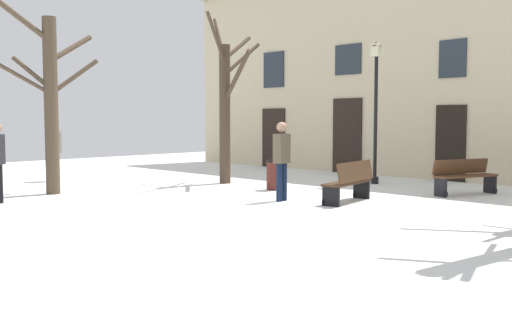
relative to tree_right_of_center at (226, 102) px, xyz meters
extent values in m
plane|color=white|center=(2.78, -3.30, -2.33)|extent=(30.55, 30.55, 0.00)
cube|color=beige|center=(2.78, 5.21, 1.27)|extent=(19.10, 0.40, 7.20)
cube|color=black|center=(-2.72, 4.99, -1.20)|extent=(1.14, 0.08, 2.25)
cube|color=#262D38|center=(-2.72, 4.99, 1.39)|extent=(1.02, 0.06, 1.34)
cube|color=black|center=(0.69, 4.99, -1.05)|extent=(1.17, 0.08, 2.55)
cube|color=#262D38|center=(0.69, 4.99, 1.53)|extent=(1.05, 0.06, 1.02)
cube|color=black|center=(4.40, 4.99, -1.20)|extent=(0.93, 0.08, 2.26)
cube|color=#262D38|center=(4.40, 4.99, 1.29)|extent=(0.84, 0.06, 1.11)
cylinder|color=#423326|center=(-0.01, -0.05, -0.35)|extent=(0.32, 0.32, 3.95)
cylinder|color=#423326|center=(0.34, -0.67, 1.69)|extent=(0.80, 1.33, 1.25)
cylinder|color=#423326|center=(-0.09, 0.72, 1.28)|extent=(0.28, 1.62, 1.09)
cylinder|color=#423326|center=(0.57, -0.13, 0.70)|extent=(1.25, 0.28, 1.42)
cylinder|color=#423326|center=(-0.58, 0.27, 1.87)|extent=(1.25, 0.75, 1.39)
cylinder|color=#423326|center=(-0.29, 0.72, 1.62)|extent=(0.68, 1.63, 0.90)
cylinder|color=#4C3D2D|center=(-1.33, -4.61, -0.17)|extent=(0.33, 0.33, 4.32)
cylinder|color=#4C3D2D|center=(-1.54, -4.98, 0.63)|extent=(0.56, 0.84, 0.82)
cylinder|color=#4C3D2D|center=(-1.51, -3.96, 1.30)|extent=(0.52, 1.39, 0.85)
cylinder|color=#4C3D2D|center=(-1.22, -4.04, 0.57)|extent=(0.35, 1.23, 0.95)
cylinder|color=#4C3D2D|center=(-1.49, -5.29, 1.93)|extent=(0.47, 1.47, 1.13)
cylinder|color=#4C3D2D|center=(-1.52, -5.28, 0.53)|extent=(0.48, 1.41, 0.87)
cylinder|color=black|center=(3.17, 2.84, -0.53)|extent=(0.10, 0.10, 3.60)
cylinder|color=black|center=(3.17, 2.84, -2.23)|extent=(0.22, 0.22, 0.20)
cube|color=beige|center=(3.17, 2.84, 1.45)|extent=(0.24, 0.24, 0.36)
cone|color=black|center=(3.17, 2.84, 1.63)|extent=(0.30, 0.30, 0.14)
cylinder|color=#4C1E19|center=(2.06, -0.18, -1.96)|extent=(0.44, 0.44, 0.73)
torus|color=black|center=(2.06, -0.18, -1.58)|extent=(0.47, 0.47, 0.04)
cube|color=#3D2819|center=(4.72, -0.73, -1.89)|extent=(0.67, 1.65, 0.05)
cube|color=#3D2819|center=(4.92, -0.70, -1.63)|extent=(0.36, 1.61, 0.44)
cube|color=black|center=(4.61, 0.00, -2.11)|extent=(0.40, 0.12, 0.44)
torus|color=black|center=(4.44, -0.02, -2.25)|extent=(0.05, 0.17, 0.17)
cube|color=black|center=(4.83, -1.47, -2.11)|extent=(0.40, 0.12, 0.44)
torus|color=black|center=(4.66, -1.49, -2.25)|extent=(0.05, 0.17, 0.17)
cube|color=#51331E|center=(6.08, 2.31, -1.86)|extent=(1.00, 1.76, 0.05)
cube|color=#51331E|center=(5.91, 2.37, -1.64)|extent=(0.72, 1.65, 0.36)
cube|color=black|center=(5.80, 1.56, -2.10)|extent=(0.37, 0.19, 0.47)
torus|color=black|center=(5.94, 1.50, -2.25)|extent=(0.09, 0.17, 0.17)
cube|color=black|center=(6.37, 3.06, -2.10)|extent=(0.37, 0.19, 0.47)
torus|color=black|center=(6.51, 3.00, -2.25)|extent=(0.09, 0.17, 0.17)
cylinder|color=black|center=(-0.69, -6.16, -1.90)|extent=(0.14, 0.14, 0.86)
cylinder|color=#403D3A|center=(-4.14, -3.25, -1.91)|extent=(0.14, 0.14, 0.84)
cylinder|color=#403D3A|center=(-3.97, -3.19, -1.91)|extent=(0.14, 0.14, 0.84)
cube|color=slate|center=(-4.06, -3.22, -1.17)|extent=(0.43, 0.34, 0.64)
sphere|color=beige|center=(-4.06, -3.22, -0.70)|extent=(0.23, 0.23, 0.23)
cylinder|color=black|center=(3.53, -1.50, -1.90)|extent=(0.14, 0.14, 0.86)
cylinder|color=black|center=(3.55, -1.68, -1.90)|extent=(0.14, 0.14, 0.86)
cube|color=#4C4233|center=(3.54, -1.59, -1.14)|extent=(0.26, 0.40, 0.66)
sphere|color=#9E755B|center=(3.54, -1.59, -0.66)|extent=(0.24, 0.24, 0.24)
camera|label=1|loc=(12.02, -11.13, -0.48)|focal=39.95mm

